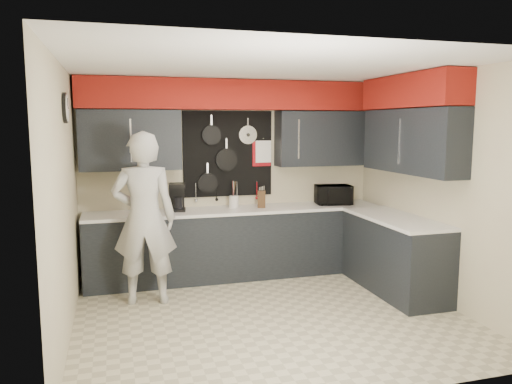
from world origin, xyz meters
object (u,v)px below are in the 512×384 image
object	(u,v)px
utensil_crock	(234,202)
person	(144,219)
knife_block	(261,199)
microwave	(333,195)
coffee_maker	(177,196)

from	to	relation	value
utensil_crock	person	distance (m)	1.42
person	utensil_crock	bearing A→B (deg)	-140.31
knife_block	utensil_crock	world-z (taller)	knife_block
knife_block	utensil_crock	bearing A→B (deg)	-177.80
knife_block	utensil_crock	size ratio (longest dim) A/B	1.40
microwave	utensil_crock	world-z (taller)	microwave
utensil_crock	knife_block	bearing A→B (deg)	-13.89
utensil_crock	coffee_maker	distance (m)	0.75
coffee_maker	person	size ratio (longest dim) A/B	0.18
knife_block	person	size ratio (longest dim) A/B	0.12
microwave	person	world-z (taller)	person
knife_block	microwave	bearing A→B (deg)	15.83
coffee_maker	person	world-z (taller)	person
microwave	person	size ratio (longest dim) A/B	0.25
utensil_crock	person	bearing A→B (deg)	-148.40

